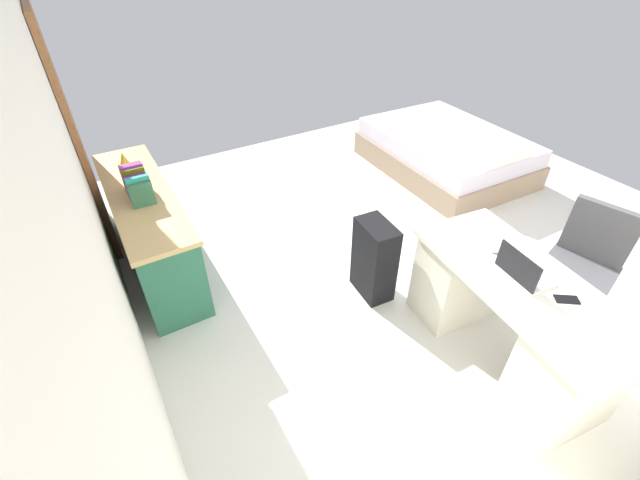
% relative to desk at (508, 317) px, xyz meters
% --- Properties ---
extents(ground_plane, '(5.97, 5.97, 0.00)m').
position_rel_desk_xyz_m(ground_plane, '(1.18, -0.28, -0.39)').
color(ground_plane, silver).
extents(wall_back, '(4.64, 0.10, 2.60)m').
position_rel_desk_xyz_m(wall_back, '(1.18, 2.21, 0.91)').
color(wall_back, white).
rests_on(wall_back, ground_plane).
extents(door_wooden, '(0.88, 0.05, 2.04)m').
position_rel_desk_xyz_m(door_wooden, '(2.95, 2.13, 0.63)').
color(door_wooden, brown).
rests_on(door_wooden, ground_plane).
extents(desk, '(1.51, 0.83, 0.74)m').
position_rel_desk_xyz_m(desk, '(0.00, 0.00, 0.00)').
color(desk, silver).
rests_on(desk, ground_plane).
extents(office_chair, '(0.56, 0.56, 0.94)m').
position_rel_desk_xyz_m(office_chair, '(0.02, -0.76, 0.03)').
color(office_chair, black).
rests_on(office_chair, ground_plane).
extents(credenza, '(1.80, 0.48, 0.75)m').
position_rel_desk_xyz_m(credenza, '(2.26, 1.83, -0.01)').
color(credenza, '#28664C').
rests_on(credenza, ground_plane).
extents(bed, '(1.95, 1.47, 0.58)m').
position_rel_desk_xyz_m(bed, '(2.27, -1.67, -0.14)').
color(bed, gray).
rests_on(bed, ground_plane).
extents(suitcase_black, '(0.38, 0.25, 0.68)m').
position_rel_desk_xyz_m(suitcase_black, '(0.98, 0.38, -0.05)').
color(suitcase_black, black).
rests_on(suitcase_black, ground_plane).
extents(laptop, '(0.33, 0.26, 0.21)m').
position_rel_desk_xyz_m(laptop, '(0.02, 0.01, 0.40)').
color(laptop, silver).
rests_on(laptop, desk).
extents(computer_mouse, '(0.07, 0.11, 0.03)m').
position_rel_desk_xyz_m(computer_mouse, '(0.27, -0.06, 0.37)').
color(computer_mouse, white).
rests_on(computer_mouse, desk).
extents(cell_phone_near_laptop, '(0.13, 0.15, 0.01)m').
position_rel_desk_xyz_m(cell_phone_near_laptop, '(-0.25, -0.06, 0.36)').
color(cell_phone_near_laptop, black).
rests_on(cell_phone_near_laptop, desk).
extents(book_row, '(0.36, 0.17, 0.24)m').
position_rel_desk_xyz_m(book_row, '(2.19, 1.83, 0.47)').
color(book_row, '#316547').
rests_on(book_row, credenza).
extents(figurine_small, '(0.08, 0.08, 0.11)m').
position_rel_desk_xyz_m(figurine_small, '(2.83, 1.83, 0.42)').
color(figurine_small, gold).
rests_on(figurine_small, credenza).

